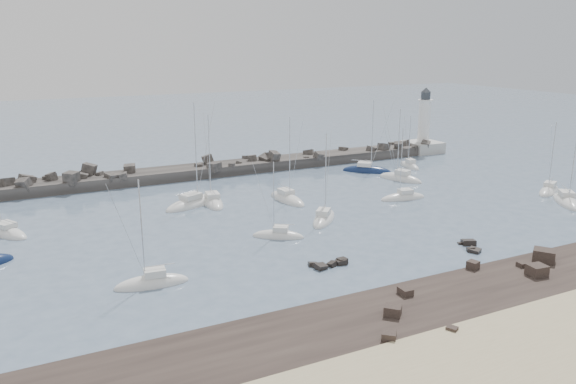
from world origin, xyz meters
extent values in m
plane|color=slate|center=(0.00, 0.00, 0.00)|extent=(400.00, 400.00, 0.00)
cube|color=#C4B388|center=(0.00, -32.00, 0.00)|extent=(140.00, 14.00, 1.00)
cube|color=black|center=(0.00, -22.00, 0.00)|extent=(140.00, 12.00, 0.70)
cube|color=black|center=(-7.76, -24.38, 0.66)|extent=(1.63, 1.63, 0.63)
cube|color=black|center=(13.23, -20.73, 0.90)|extent=(1.94, 1.74, 1.09)
cube|color=black|center=(13.74, -18.41, 0.58)|extent=(0.91, 0.95, 0.46)
cube|color=black|center=(8.72, -16.53, 0.75)|extent=(1.31, 1.32, 0.81)
cube|color=black|center=(-1.51, -18.41, 0.67)|extent=(1.07, 1.35, 0.65)
cube|color=black|center=(-2.40, -25.66, 0.54)|extent=(1.01, 1.09, 0.38)
cube|color=black|center=(-5.09, -21.26, 0.79)|extent=(1.86, 1.86, 0.89)
cube|color=black|center=(16.99, -18.45, 1.03)|extent=(2.75, 2.84, 1.35)
cube|color=black|center=(-3.68, -8.68, 0.17)|extent=(1.26, 1.15, 0.84)
cube|color=black|center=(-5.13, -8.87, 0.27)|extent=(1.38, 1.25, 0.79)
cube|color=black|center=(-5.48, -7.66, -0.01)|extent=(1.23, 1.23, 0.97)
cube|color=black|center=(-2.47, -8.64, 0.13)|extent=(1.35, 1.26, 0.99)
cube|color=black|center=(-5.09, -8.23, 0.00)|extent=(1.51, 1.55, 0.97)
cube|color=black|center=(-2.28, -8.50, 0.16)|extent=(1.03, 0.99, 0.89)
cube|color=black|center=(13.04, -12.40, 0.06)|extent=(1.59, 1.66, 0.89)
cube|color=black|center=(12.83, -12.02, 0.16)|extent=(1.07, 1.06, 0.77)
cube|color=black|center=(13.67, -9.67, -0.05)|extent=(1.15, 1.19, 0.76)
cube|color=black|center=(14.18, -9.85, -0.04)|extent=(0.71, 0.73, 0.74)
cube|color=black|center=(14.27, -10.15, 0.15)|extent=(2.00, 1.97, 1.00)
cube|color=#322F2C|center=(-7.50, 38.00, 0.20)|extent=(115.00, 6.00, 3.20)
cube|color=#322F2C|center=(-31.52, 38.77, 1.95)|extent=(3.10, 2.63, 2.44)
cube|color=#322F2C|center=(27.71, 39.59, 1.75)|extent=(2.23, 2.18, 1.55)
cube|color=#322F2C|center=(19.43, 39.25, 2.04)|extent=(2.58, 2.72, 1.75)
cube|color=#322F2C|center=(-1.41, 39.24, 2.51)|extent=(2.30, 1.96, 2.35)
cube|color=#322F2C|center=(-3.63, 37.83, 1.64)|extent=(1.53, 1.40, 1.44)
cube|color=#322F2C|center=(-34.26, 37.95, 2.12)|extent=(2.30, 2.54, 2.04)
cube|color=#322F2C|center=(39.32, 35.84, 1.46)|extent=(1.62, 1.40, 1.44)
cube|color=#322F2C|center=(45.73, 35.63, 1.94)|extent=(2.64, 2.83, 2.40)
cube|color=#322F2C|center=(40.53, 40.56, 1.68)|extent=(1.60, 1.72, 1.26)
cube|color=#322F2C|center=(42.83, 35.52, 1.63)|extent=(1.54, 1.42, 1.18)
cube|color=#322F2C|center=(17.38, 36.31, 1.60)|extent=(1.41, 1.39, 0.83)
cube|color=#322F2C|center=(3.79, 37.24, 1.72)|extent=(1.58, 1.52, 1.23)
cube|color=#322F2C|center=(-25.15, 35.70, 2.41)|extent=(2.76, 2.84, 2.09)
cube|color=#322F2C|center=(7.13, 40.59, 1.69)|extent=(2.68, 2.75, 1.62)
cube|color=#322F2C|center=(9.46, 37.49, 2.05)|extent=(2.79, 2.96, 2.15)
cube|color=#322F2C|center=(-23.09, 37.79, 2.03)|extent=(1.87, 1.86, 1.33)
cube|color=#322F2C|center=(-27.89, 38.31, 2.32)|extent=(2.01, 1.87, 1.76)
cube|color=#322F2C|center=(-21.98, 39.70, 2.56)|extent=(3.10, 2.70, 2.67)
cube|color=#322F2C|center=(-25.21, 36.39, 2.04)|extent=(1.93, 1.72, 2.00)
cube|color=#322F2C|center=(-1.44, 35.65, 1.89)|extent=(2.66, 2.56, 1.73)
cube|color=#322F2C|center=(39.06, 36.18, 2.39)|extent=(2.39, 2.33, 1.82)
cube|color=#322F2C|center=(-33.58, 39.33, 1.64)|extent=(2.25, 2.27, 1.41)
cube|color=#322F2C|center=(10.50, 37.31, 2.48)|extent=(1.89, 2.32, 2.02)
cube|color=#322F2C|center=(6.92, 38.20, 2.19)|extent=(1.82, 1.65, 1.49)
cube|color=#322F2C|center=(-32.57, 38.24, 1.87)|extent=(2.24, 2.27, 1.41)
cube|color=#322F2C|center=(19.61, 35.47, 2.01)|extent=(1.82, 1.91, 1.95)
cube|color=#322F2C|center=(-22.36, 40.52, 2.12)|extent=(1.86, 1.92, 1.83)
cube|color=#322F2C|center=(35.53, 36.49, 2.02)|extent=(2.94, 2.70, 2.48)
cube|color=#322F2C|center=(10.51, 36.32, 2.56)|extent=(2.16, 2.45, 2.42)
cube|color=#322F2C|center=(-18.94, 36.14, 1.79)|extent=(2.40, 2.64, 1.42)
cube|color=#322F2C|center=(1.74, 35.43, 1.94)|extent=(1.33, 1.36, 0.81)
cube|color=#322F2C|center=(-24.19, 39.96, 1.60)|extent=(1.68, 1.97, 1.40)
cube|color=#322F2C|center=(-31.28, 37.95, 1.65)|extent=(2.07, 1.73, 1.66)
cube|color=#322F2C|center=(46.13, 36.44, 1.48)|extent=(1.29, 1.10, 0.87)
cube|color=#322F2C|center=(-15.48, 38.73, 2.05)|extent=(2.42, 2.59, 2.14)
cube|color=#322F2C|center=(-20.44, 38.66, 1.87)|extent=(1.65, 1.57, 1.17)
cube|color=#322F2C|center=(-28.07, 39.49, 1.99)|extent=(2.46, 2.37, 1.33)
cube|color=#322F2C|center=(42.25, 38.67, 1.88)|extent=(2.34, 2.88, 2.50)
cube|color=#322F2C|center=(32.63, 36.69, 1.88)|extent=(2.61, 2.39, 2.02)
cube|color=#322F2C|center=(-31.99, 35.97, 1.99)|extent=(2.85, 2.64, 2.50)
cube|color=#322F2C|center=(-17.17, 35.61, 1.88)|extent=(1.80, 1.89, 1.32)
cube|color=#AFAFA9|center=(47.00, 38.00, 0.80)|extent=(7.00, 7.00, 3.00)
cylinder|color=white|center=(47.00, 38.00, 6.80)|extent=(2.50, 2.50, 9.00)
cylinder|color=white|center=(47.00, 38.00, 11.23)|extent=(3.20, 3.20, 0.25)
cylinder|color=#33383E|center=(47.00, 38.00, 12.10)|extent=(2.00, 2.00, 1.60)
cone|color=#33383E|center=(47.00, 38.00, 13.40)|extent=(2.20, 2.20, 1.00)
ellipsoid|color=white|center=(-34.97, 18.64, 0.05)|extent=(6.50, 8.77, 2.08)
cube|color=silver|center=(-34.76, 18.26, 1.25)|extent=(2.68, 2.94, 0.63)
cylinder|color=silver|center=(-34.47, 17.74, 1.84)|extent=(1.75, 3.04, 0.09)
ellipsoid|color=white|center=(-7.19, 20.30, 0.05)|extent=(3.80, 9.21, 2.23)
cube|color=silver|center=(-7.24, 19.86, 1.35)|extent=(2.08, 2.70, 0.70)
cylinder|color=silver|center=(-7.10, 21.01, 7.04)|extent=(0.12, 0.12, 12.08)
cylinder|color=silver|center=(-7.31, 19.23, 2.00)|extent=(0.52, 3.57, 0.10)
ellipsoid|color=white|center=(-9.97, 20.44, 0.05)|extent=(10.66, 7.18, 2.47)
cube|color=silver|center=(-10.44, 20.23, 1.47)|extent=(3.48, 3.08, 0.75)
cylinder|color=silver|center=(-9.22, 20.79, 8.03)|extent=(0.13, 0.13, 13.86)
cylinder|color=silver|center=(-11.09, 19.93, 2.16)|extent=(3.78, 1.81, 0.11)
ellipsoid|color=white|center=(-4.91, 2.16, 0.05)|extent=(6.43, 5.26, 1.80)
cube|color=silver|center=(-4.64, 1.98, 1.13)|extent=(2.21, 2.08, 0.62)
cylinder|color=silver|center=(-5.33, 2.45, 5.15)|extent=(0.11, 0.11, 8.67)
cylinder|color=silver|center=(-4.27, 1.73, 1.71)|extent=(2.17, 1.52, 0.09)
ellipsoid|color=white|center=(3.44, 16.48, 0.05)|extent=(3.48, 8.93, 2.21)
cube|color=silver|center=(3.40, 16.91, 1.34)|extent=(1.97, 2.59, 0.70)
cylinder|color=silver|center=(3.50, 15.78, 6.88)|extent=(0.12, 0.12, 11.78)
cylinder|color=silver|center=(3.35, 17.52, 2.00)|extent=(0.41, 3.49, 0.10)
ellipsoid|color=white|center=(3.50, 5.49, 0.05)|extent=(7.17, 7.53, 2.15)
cube|color=silver|center=(3.23, 5.20, 1.32)|extent=(2.68, 2.72, 0.72)
cylinder|color=silver|center=(3.93, 5.96, 6.33)|extent=(0.12, 0.12, 10.72)
cylinder|color=silver|center=(2.86, 4.79, 1.99)|extent=(2.22, 2.42, 0.10)
ellipsoid|color=#102045|center=(25.28, 27.30, 0.05)|extent=(8.50, 8.13, 2.29)
cube|color=silver|center=(24.95, 27.60, 1.39)|extent=(3.08, 3.04, 0.73)
cylinder|color=silver|center=(25.81, 26.81, 7.09)|extent=(0.13, 0.13, 12.14)
cylinder|color=silver|center=(24.48, 28.03, 2.07)|extent=(2.72, 2.51, 0.10)
ellipsoid|color=white|center=(19.63, 9.30, 0.05)|extent=(7.70, 3.38, 1.96)
cube|color=silver|center=(19.99, 9.24, 1.20)|extent=(2.28, 1.79, 0.64)
cylinder|color=silver|center=(19.04, 9.38, 5.90)|extent=(0.11, 0.11, 10.04)
cylinder|color=silver|center=(20.51, 9.16, 1.80)|extent=(2.96, 0.53, 0.09)
ellipsoid|color=white|center=(26.84, 19.41, 0.05)|extent=(5.48, 8.69, 2.32)
cube|color=silver|center=(27.00, 19.02, 1.44)|extent=(2.42, 2.79, 0.80)
cylinder|color=silver|center=(26.60, 20.03, 6.65)|extent=(0.14, 0.14, 11.24)
cylinder|color=silver|center=(27.21, 18.48, 2.18)|extent=(1.34, 3.13, 0.11)
ellipsoid|color=white|center=(40.13, -3.32, 0.05)|extent=(7.59, 9.09, 2.29)
cube|color=silver|center=(40.39, -2.94, 1.38)|extent=(2.98, 3.15, 0.72)
cylinder|color=silver|center=(39.71, -3.91, 7.18)|extent=(0.12, 0.12, 12.33)
cylinder|color=silver|center=(40.76, -2.42, 2.05)|extent=(2.20, 3.04, 0.10)
ellipsoid|color=white|center=(34.86, 27.05, 0.05)|extent=(3.15, 6.83, 1.97)
cube|color=silver|center=(34.80, 26.73, 1.24)|extent=(1.63, 2.04, 0.71)
cylinder|color=silver|center=(34.95, 27.57, 5.32)|extent=(0.12, 0.12, 8.87)
cylinder|color=silver|center=(34.72, 26.28, 1.90)|extent=(0.56, 2.61, 0.10)
ellipsoid|color=white|center=(43.01, 2.17, 0.05)|extent=(7.97, 5.63, 2.09)
cube|color=silver|center=(43.36, 2.35, 1.29)|extent=(2.63, 2.37, 0.70)
cylinder|color=silver|center=(42.46, 1.89, 6.15)|extent=(0.12, 0.12, 10.42)
cylinder|color=silver|center=(43.84, 2.59, 1.94)|extent=(2.80, 1.49, 0.10)
ellipsoid|color=white|center=(-22.15, -4.99, 0.05)|extent=(7.51, 3.01, 2.10)
cube|color=silver|center=(-21.79, -5.03, 1.31)|extent=(2.19, 1.68, 0.74)
cylinder|color=silver|center=(-22.73, -4.93, 5.88)|extent=(0.13, 0.13, 9.87)
cylinder|color=silver|center=(-21.28, -5.08, 1.99)|extent=(2.92, 0.41, 0.11)
camera|label=1|loc=(-32.85, -56.72, 23.25)|focal=35.00mm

